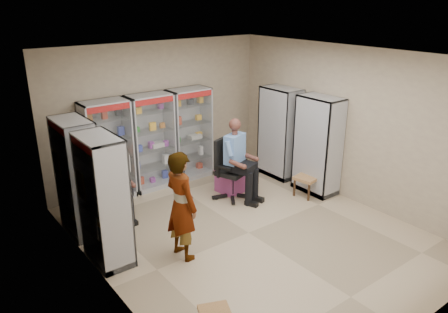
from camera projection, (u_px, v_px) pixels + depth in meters
floor at (249, 233)px, 7.53m from camera, size 6.00×6.00×0.00m
room_shell at (251, 123)px, 6.85m from camera, size 5.02×6.02×3.01m
cabinet_back_left at (108, 151)px, 8.49m from camera, size 0.90×0.50×2.00m
cabinet_back_mid at (151, 142)px, 9.03m from camera, size 0.90×0.50×2.00m
cabinet_back_right at (190, 134)px, 9.57m from camera, size 0.90×0.50×2.00m
cabinet_right_far at (280, 133)px, 9.65m from camera, size 0.90×0.50×2.00m
cabinet_right_near at (318, 145)px, 8.82m from camera, size 0.90×0.50×2.00m
cabinet_left_far at (78, 177)px, 7.27m from camera, size 0.90×0.50×2.00m
cabinet_left_near at (104, 201)px, 6.44m from camera, size 0.90×0.50×2.00m
wooden_chair at (114, 192)px, 7.98m from camera, size 0.42×0.42×0.94m
seated_customer at (114, 183)px, 7.88m from camera, size 0.44×0.60×1.34m
office_chair at (232, 169)px, 8.67m from camera, size 0.86×0.86×1.22m
seated_shopkeeper at (234, 162)px, 8.58m from camera, size 0.72×0.84×1.55m
pink_trunk at (231, 180)px, 9.07m from camera, size 0.57×0.55×0.49m
tea_glass at (231, 166)px, 9.03m from camera, size 0.07×0.07×0.09m
woven_stool_a at (306, 186)px, 8.87m from camera, size 0.49×0.49×0.42m
standing_man at (181, 206)px, 6.59m from camera, size 0.46×0.66×1.73m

